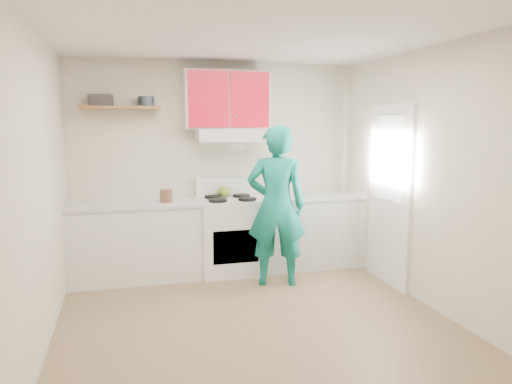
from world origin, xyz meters
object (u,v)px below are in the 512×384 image
object	(u,v)px
kettle	(224,191)
crock	(166,197)
person	(276,206)
stove	(230,236)
tin	(146,101)

from	to	relation	value
kettle	crock	size ratio (longest dim) A/B	0.96
person	stove	bearing A→B (deg)	-39.62
tin	person	world-z (taller)	tin
crock	kettle	bearing A→B (deg)	17.34
stove	crock	distance (m)	0.94
stove	crock	size ratio (longest dim) A/B	5.34
stove	person	size ratio (longest dim) A/B	0.50
tin	person	size ratio (longest dim) A/B	0.10
tin	crock	size ratio (longest dim) A/B	1.08
tin	crock	xyz separation A→B (m)	(0.18, -0.23, -1.11)
stove	tin	distance (m)	1.90
kettle	stove	bearing A→B (deg)	-84.67
tin	kettle	distance (m)	1.44
stove	tin	size ratio (longest dim) A/B	4.94
tin	crock	bearing A→B (deg)	-51.15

